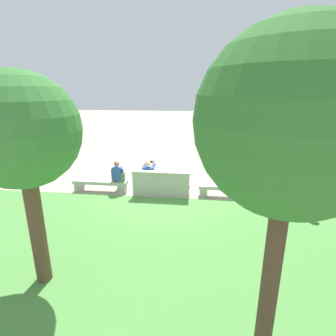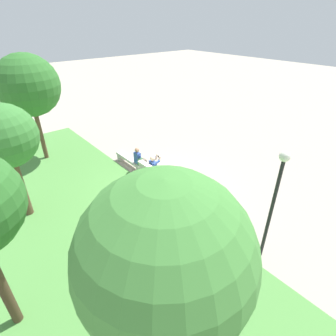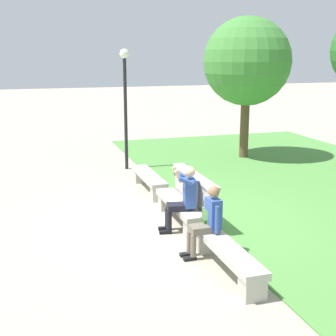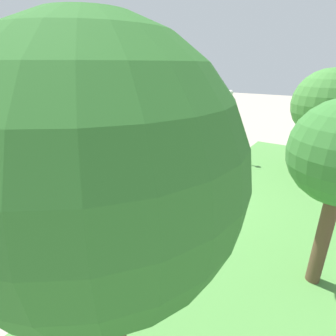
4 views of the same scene
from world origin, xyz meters
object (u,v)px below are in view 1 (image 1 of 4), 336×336
(person_distant, at_px, (118,175))
(tree_far_back, at_px, (22,133))
(tree_right_background, at_px, (291,125))
(bench_main, at_px, (227,189))
(lamp_post, at_px, (306,135))
(bench_near, at_px, (162,187))
(bench_mid, at_px, (100,184))
(person_photographer, at_px, (149,175))
(backpack, at_px, (121,177))

(person_distant, bearing_deg, tree_far_back, 88.97)
(tree_right_background, relative_size, tree_far_back, 1.09)
(bench_main, height_order, tree_right_background, tree_right_background)
(person_distant, height_order, lamp_post, lamp_post)
(bench_near, height_order, person_distant, person_distant)
(bench_mid, distance_m, tree_far_back, 5.69)
(bench_near, bearing_deg, bench_mid, 0.00)
(person_distant, bearing_deg, person_photographer, -179.54)
(bench_main, bearing_deg, bench_mid, 0.00)
(backpack, xyz_separation_m, tree_right_background, (-3.85, 6.26, 2.85))
(person_photographer, xyz_separation_m, lamp_post, (-5.39, 0.04, 1.63))
(bench_near, bearing_deg, backpack, 0.89)
(tree_right_background, xyz_separation_m, tree_far_back, (4.07, -1.37, -0.38))
(bench_main, distance_m, tree_far_back, 7.06)
(bench_near, height_order, tree_right_background, tree_right_background)
(bench_mid, distance_m, lamp_post, 7.60)
(bench_near, xyz_separation_m, tree_far_back, (1.80, 4.91, 2.79))
(person_photographer, bearing_deg, tree_far_back, 75.30)
(person_distant, bearing_deg, tree_right_background, 122.08)
(bench_mid, xyz_separation_m, tree_far_back, (-0.62, 4.91, 2.79))
(bench_near, height_order, person_photographer, person_photographer)
(bench_main, relative_size, person_distant, 1.66)
(tree_far_back, height_order, lamp_post, tree_far_back)
(bench_near, distance_m, bench_mid, 2.42)
(bench_near, xyz_separation_m, tree_right_background, (-2.27, 6.29, 3.18))
(backpack, height_order, tree_right_background, tree_right_background)
(person_photographer, height_order, tree_far_back, tree_far_back)
(bench_main, xyz_separation_m, person_photographer, (2.92, -0.08, 0.43))
(backpack, bearing_deg, bench_mid, -1.69)
(person_distant, distance_m, tree_far_back, 5.54)
(bench_main, xyz_separation_m, backpack, (4.00, 0.02, 0.32))
(bench_mid, relative_size, person_photographer, 1.59)
(tree_far_back, bearing_deg, lamp_post, -143.57)
(person_distant, xyz_separation_m, tree_far_back, (0.09, 4.98, 2.43))
(person_distant, relative_size, tree_far_back, 0.30)
(bench_near, distance_m, backpack, 1.62)
(bench_near, relative_size, person_photographer, 1.59)
(person_distant, relative_size, lamp_post, 0.35)
(person_distant, distance_m, lamp_post, 6.83)
(bench_main, height_order, lamp_post, lamp_post)
(person_distant, height_order, tree_far_back, tree_far_back)
(tree_far_back, bearing_deg, bench_near, -110.17)
(backpack, xyz_separation_m, lamp_post, (-6.48, -0.06, 1.74))
(bench_near, bearing_deg, tree_far_back, 69.83)
(bench_mid, height_order, person_distant, person_distant)
(person_distant, bearing_deg, bench_near, 177.78)
(person_distant, xyz_separation_m, tree_right_background, (-3.98, 6.35, 2.81))
(bench_mid, relative_size, backpack, 4.90)
(person_distant, relative_size, tree_right_background, 0.28)
(bench_mid, distance_m, person_distant, 0.80)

